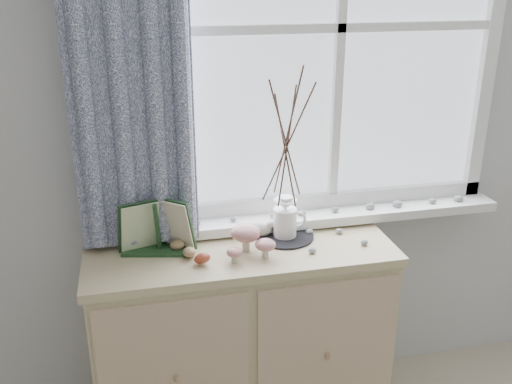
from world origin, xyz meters
TOP-DOWN VIEW (x-y plane):
  - sideboard at (-0.15, 1.75)m, footprint 1.20×0.45m
  - botanical_book at (-0.46, 1.77)m, footprint 0.34×0.19m
  - toadstool_cluster at (-0.13, 1.71)m, footprint 0.19×0.17m
  - wooden_eggs at (-0.35, 1.72)m, footprint 0.13×0.17m
  - songbird_figurine at (-0.05, 1.85)m, footprint 0.14×0.11m
  - crocheted_doily at (0.04, 1.81)m, footprint 0.24×0.24m
  - twig_pitcher at (0.04, 1.81)m, footprint 0.28×0.28m
  - sideboard_pebbles at (0.18, 1.76)m, footprint 0.33×0.23m

SIDE VIEW (x-z plane):
  - sideboard at x=-0.15m, z-range 0.00..0.85m
  - crocheted_doily at x=0.04m, z-range 0.85..0.86m
  - sideboard_pebbles at x=0.18m, z-range 0.85..0.87m
  - wooden_eggs at x=-0.35m, z-range 0.84..0.91m
  - songbird_figurine at x=-0.05m, z-range 0.85..0.92m
  - toadstool_cluster at x=-0.13m, z-range 0.86..0.97m
  - botanical_book at x=-0.46m, z-range 0.85..1.07m
  - twig_pitcher at x=0.04m, z-range 0.90..1.62m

